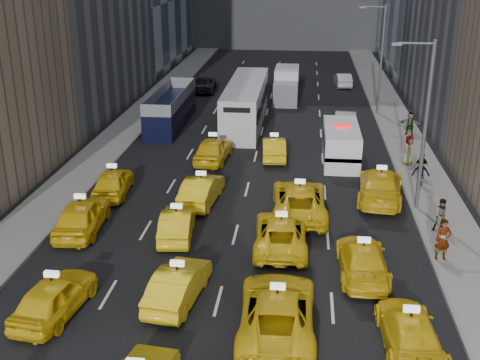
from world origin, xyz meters
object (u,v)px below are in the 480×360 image
Objects in this scene: box_truck at (286,85)px; nypd_van at (341,145)px; city_bus at (246,103)px; double_decker at (171,108)px; pedestrian_0 at (443,240)px.

nypd_van is at bearing -74.21° from box_truck.
box_truck is at bearing 66.38° from city_bus.
nypd_van is 0.45× the size of city_bus.
pedestrian_0 is at bearing -44.64° from double_decker.
city_bus is at bearing 132.76° from nypd_van.
box_truck is at bearing 97.47° from pedestrian_0.
box_truck is 3.30× the size of pedestrian_0.
double_decker reaches higher than pedestrian_0.
pedestrian_0 is at bearing -73.37° from box_truck.
nypd_van is 11.03m from city_bus.
pedestrian_0 is (3.80, -13.43, -0.02)m from nypd_van.
box_truck reaches higher than double_decker.
city_bus reaches higher than box_truck.
double_decker is at bearing -172.53° from city_bus.
city_bus is (5.81, 1.22, 0.26)m from double_decker.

